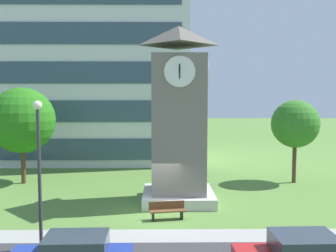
# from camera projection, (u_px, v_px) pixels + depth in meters

# --- Properties ---
(ground_plane) EXTENTS (160.00, 160.00, 0.00)m
(ground_plane) POSITION_uv_depth(u_px,v_px,m) (158.00, 215.00, 20.11)
(ground_plane) COLOR #567F38
(kerb_strip) EXTENTS (120.00, 1.60, 0.01)m
(kerb_strip) POSITION_uv_depth(u_px,v_px,m) (157.00, 236.00, 17.23)
(kerb_strip) COLOR #9E9E99
(kerb_strip) RESTS_ON ground
(office_building) EXTENTS (16.86, 11.25, 28.80)m
(office_building) POSITION_uv_depth(u_px,v_px,m) (98.00, 8.00, 37.28)
(office_building) COLOR silver
(office_building) RESTS_ON ground
(clock_tower) EXTENTS (4.05, 4.05, 10.05)m
(clock_tower) POSITION_uv_depth(u_px,v_px,m) (178.00, 125.00, 22.38)
(clock_tower) COLOR slate
(clock_tower) RESTS_ON ground
(park_bench) EXTENTS (1.86, 0.77, 0.88)m
(park_bench) POSITION_uv_depth(u_px,v_px,m) (167.00, 210.00, 19.46)
(park_bench) COLOR brown
(park_bench) RESTS_ON ground
(street_lamp) EXTENTS (0.36, 0.36, 5.99)m
(street_lamp) POSITION_uv_depth(u_px,v_px,m) (39.00, 158.00, 15.47)
(street_lamp) COLOR #333338
(street_lamp) RESTS_ON ground
(tree_near_tower) EXTENTS (4.54, 4.54, 6.70)m
(tree_near_tower) POSITION_uv_depth(u_px,v_px,m) (22.00, 120.00, 27.01)
(tree_near_tower) COLOR #513823
(tree_near_tower) RESTS_ON ground
(tree_by_building) EXTENTS (3.33, 3.33, 5.82)m
(tree_by_building) POSITION_uv_depth(u_px,v_px,m) (295.00, 124.00, 27.23)
(tree_by_building) COLOR #513823
(tree_by_building) RESTS_ON ground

